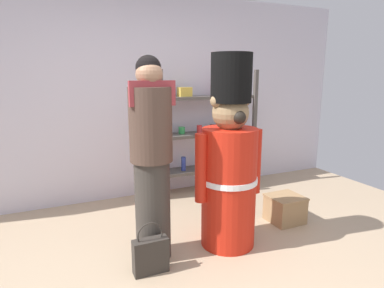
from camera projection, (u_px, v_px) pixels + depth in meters
ground_plane at (208, 287)px, 2.50m from camera, size 6.40×6.40×0.00m
back_wall at (131, 98)px, 4.19m from camera, size 6.40×0.12×2.60m
merchandise_shelf at (206, 129)px, 4.48m from camera, size 1.43×0.35×1.65m
teddy_bear_guard at (229, 166)px, 2.99m from camera, size 0.68×0.53×1.77m
person_shopper at (152, 158)px, 2.74m from camera, size 0.38×0.36×1.74m
shopping_bag at (151, 255)px, 2.65m from camera, size 0.29×0.11×0.44m
display_crate at (285, 209)px, 3.58m from camera, size 0.36×0.35×0.29m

